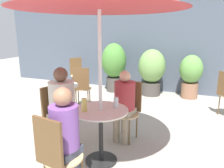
{
  "coord_description": "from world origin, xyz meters",
  "views": [
    {
      "loc": [
        1.21,
        -2.51,
        1.74
      ],
      "look_at": [
        0.1,
        0.31,
        0.99
      ],
      "focal_mm": 35.0,
      "sensor_mm": 36.0,
      "label": 1
    }
  ],
  "objects_px": {
    "seated_person_2": "(65,131)",
    "potted_plant_2": "(191,74)",
    "beer_glass_1": "(84,105)",
    "bistro_chair_2": "(56,152)",
    "bistro_chair_0": "(129,105)",
    "bistro_chair_1": "(56,112)",
    "bistro_chair_4": "(82,84)",
    "potted_plant_1": "(152,70)",
    "beer_glass_0": "(116,103)",
    "cafe_table_near": "(101,124)",
    "cafe_table_far": "(61,96)",
    "seated_person_1": "(63,102)",
    "seated_person_0": "(124,100)",
    "bistro_chair_3": "(77,71)",
    "potted_plant_0": "(114,64)"
  },
  "relations": [
    {
      "from": "cafe_table_near",
      "to": "potted_plant_1",
      "type": "height_order",
      "value": "potted_plant_1"
    },
    {
      "from": "cafe_table_near",
      "to": "cafe_table_far",
      "type": "xyz_separation_m",
      "value": [
        -1.24,
        0.91,
        -0.02
      ]
    },
    {
      "from": "beer_glass_1",
      "to": "bistro_chair_2",
      "type": "bearing_deg",
      "value": -87.08
    },
    {
      "from": "cafe_table_far",
      "to": "beer_glass_0",
      "type": "xyz_separation_m",
      "value": [
        1.4,
        -0.78,
        0.29
      ]
    },
    {
      "from": "bistro_chair_3",
      "to": "potted_plant_2",
      "type": "xyz_separation_m",
      "value": [
        3.2,
        0.32,
        0.09
      ]
    },
    {
      "from": "bistro_chair_1",
      "to": "bistro_chair_2",
      "type": "height_order",
      "value": "same"
    },
    {
      "from": "cafe_table_near",
      "to": "potted_plant_1",
      "type": "relative_size",
      "value": 0.59
    },
    {
      "from": "seated_person_2",
      "to": "bistro_chair_2",
      "type": "bearing_deg",
      "value": 90.0
    },
    {
      "from": "cafe_table_far",
      "to": "beer_glass_0",
      "type": "distance_m",
      "value": 1.63
    },
    {
      "from": "bistro_chair_3",
      "to": "seated_person_2",
      "type": "relative_size",
      "value": 0.79
    },
    {
      "from": "potted_plant_2",
      "to": "bistro_chair_1",
      "type": "bearing_deg",
      "value": -117.94
    },
    {
      "from": "bistro_chair_0",
      "to": "seated_person_2",
      "type": "distance_m",
      "value": 1.48
    },
    {
      "from": "cafe_table_far",
      "to": "potted_plant_1",
      "type": "relative_size",
      "value": 0.59
    },
    {
      "from": "cafe_table_near",
      "to": "cafe_table_far",
      "type": "relative_size",
      "value": 1.0
    },
    {
      "from": "cafe_table_far",
      "to": "bistro_chair_2",
      "type": "distance_m",
      "value": 2.04
    },
    {
      "from": "cafe_table_near",
      "to": "cafe_table_far",
      "type": "height_order",
      "value": "same"
    },
    {
      "from": "bistro_chair_2",
      "to": "potted_plant_1",
      "type": "distance_m",
      "value": 4.19
    },
    {
      "from": "cafe_table_far",
      "to": "cafe_table_near",
      "type": "bearing_deg",
      "value": -36.36
    },
    {
      "from": "beer_glass_0",
      "to": "seated_person_2",
      "type": "bearing_deg",
      "value": -108.88
    },
    {
      "from": "bistro_chair_0",
      "to": "bistro_chair_1",
      "type": "height_order",
      "value": "same"
    },
    {
      "from": "bistro_chair_2",
      "to": "potted_plant_2",
      "type": "height_order",
      "value": "potted_plant_2"
    },
    {
      "from": "seated_person_1",
      "to": "beer_glass_1",
      "type": "bearing_deg",
      "value": -106.51
    },
    {
      "from": "seated_person_0",
      "to": "seated_person_2",
      "type": "height_order",
      "value": "seated_person_2"
    },
    {
      "from": "potted_plant_2",
      "to": "beer_glass_1",
      "type": "bearing_deg",
      "value": -107.53
    },
    {
      "from": "seated_person_0",
      "to": "bistro_chair_3",
      "type": "bearing_deg",
      "value": 142.27
    },
    {
      "from": "seated_person_2",
      "to": "potted_plant_2",
      "type": "bearing_deg",
      "value": -95.29
    },
    {
      "from": "seated_person_2",
      "to": "beer_glass_1",
      "type": "distance_m",
      "value": 0.54
    },
    {
      "from": "potted_plant_1",
      "to": "potted_plant_2",
      "type": "xyz_separation_m",
      "value": [
        1.0,
        0.1,
        -0.06
      ]
    },
    {
      "from": "cafe_table_near",
      "to": "seated_person_1",
      "type": "xyz_separation_m",
      "value": [
        -0.65,
        0.11,
        0.18
      ]
    },
    {
      "from": "cafe_table_far",
      "to": "seated_person_2",
      "type": "height_order",
      "value": "seated_person_2"
    },
    {
      "from": "bistro_chair_4",
      "to": "beer_glass_0",
      "type": "distance_m",
      "value": 2.18
    },
    {
      "from": "potted_plant_0",
      "to": "seated_person_1",
      "type": "bearing_deg",
      "value": -81.77
    },
    {
      "from": "seated_person_1",
      "to": "potted_plant_1",
      "type": "xyz_separation_m",
      "value": [
        0.62,
        3.28,
        -0.03
      ]
    },
    {
      "from": "bistro_chair_3",
      "to": "bistro_chair_1",
      "type": "bearing_deg",
      "value": -110.84
    },
    {
      "from": "bistro_chair_2",
      "to": "seated_person_2",
      "type": "relative_size",
      "value": 0.79
    },
    {
      "from": "bistro_chair_2",
      "to": "potted_plant_2",
      "type": "relative_size",
      "value": 0.83
    },
    {
      "from": "bistro_chair_0",
      "to": "seated_person_0",
      "type": "xyz_separation_m",
      "value": [
        -0.03,
        -0.16,
        0.13
      ]
    },
    {
      "from": "cafe_table_near",
      "to": "seated_person_0",
      "type": "xyz_separation_m",
      "value": [
        0.11,
        0.65,
        0.14
      ]
    },
    {
      "from": "cafe_table_near",
      "to": "beer_glass_0",
      "type": "bearing_deg",
      "value": 39.68
    },
    {
      "from": "seated_person_2",
      "to": "beer_glass_0",
      "type": "xyz_separation_m",
      "value": [
        0.27,
        0.78,
        0.1
      ]
    },
    {
      "from": "bistro_chair_4",
      "to": "potted_plant_1",
      "type": "relative_size",
      "value": 0.75
    },
    {
      "from": "cafe_table_far",
      "to": "beer_glass_0",
      "type": "relative_size",
      "value": 5.08
    },
    {
      "from": "potted_plant_0",
      "to": "potted_plant_2",
      "type": "relative_size",
      "value": 1.23
    },
    {
      "from": "seated_person_2",
      "to": "beer_glass_1",
      "type": "xyz_separation_m",
      "value": [
        -0.06,
        0.52,
        0.11
      ]
    },
    {
      "from": "cafe_table_near",
      "to": "potted_plant_0",
      "type": "distance_m",
      "value": 3.56
    },
    {
      "from": "cafe_table_far",
      "to": "seated_person_0",
      "type": "xyz_separation_m",
      "value": [
        1.35,
        -0.26,
        0.16
      ]
    },
    {
      "from": "seated_person_1",
      "to": "potted_plant_1",
      "type": "height_order",
      "value": "potted_plant_1"
    },
    {
      "from": "bistro_chair_2",
      "to": "seated_person_2",
      "type": "xyz_separation_m",
      "value": [
        0.03,
        0.15,
        0.16
      ]
    },
    {
      "from": "bistro_chair_3",
      "to": "bistro_chair_4",
      "type": "distance_m",
      "value": 1.7
    },
    {
      "from": "bistro_chair_1",
      "to": "seated_person_2",
      "type": "relative_size",
      "value": 0.79
    }
  ]
}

